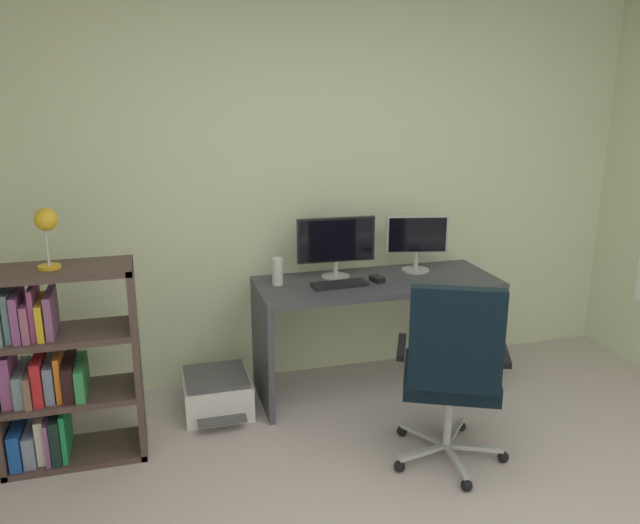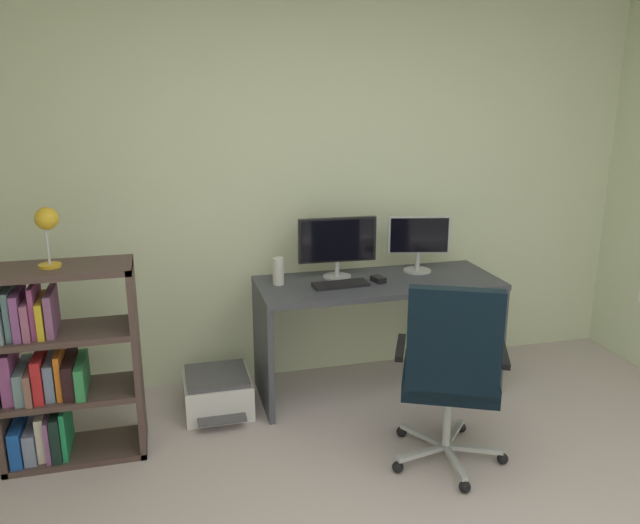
% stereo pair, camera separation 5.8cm
% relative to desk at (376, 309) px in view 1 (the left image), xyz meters
% --- Properties ---
extents(wall_back, '(4.51, 0.10, 2.66)m').
position_rel_desk_xyz_m(wall_back, '(-0.32, 0.45, 0.78)').
color(wall_back, beige).
rests_on(wall_back, ground).
extents(desk, '(1.53, 0.60, 0.75)m').
position_rel_desk_xyz_m(desk, '(0.00, 0.00, 0.00)').
color(desk, '#40424B').
rests_on(desk, ground).
extents(monitor_main, '(0.50, 0.18, 0.39)m').
position_rel_desk_xyz_m(monitor_main, '(-0.24, 0.12, 0.43)').
color(monitor_main, '#B2B5B7').
rests_on(monitor_main, desk).
extents(monitor_secondary, '(0.40, 0.18, 0.37)m').
position_rel_desk_xyz_m(monitor_secondary, '(0.32, 0.12, 0.42)').
color(monitor_secondary, '#B2B5B7').
rests_on(monitor_secondary, desk).
extents(keyboard, '(0.35, 0.15, 0.02)m').
position_rel_desk_xyz_m(keyboard, '(-0.26, -0.05, 0.21)').
color(keyboard, black).
rests_on(keyboard, desk).
extents(computer_mouse, '(0.08, 0.11, 0.03)m').
position_rel_desk_xyz_m(computer_mouse, '(-0.01, -0.03, 0.21)').
color(computer_mouse, black).
rests_on(computer_mouse, desk).
extents(desktop_speaker, '(0.07, 0.07, 0.17)m').
position_rel_desk_xyz_m(desktop_speaker, '(-0.63, 0.08, 0.28)').
color(desktop_speaker, silver).
rests_on(desktop_speaker, desk).
extents(office_chair, '(0.64, 0.65, 1.04)m').
position_rel_desk_xyz_m(office_chair, '(0.05, -0.95, 0.01)').
color(office_chair, '#B7BABC').
rests_on(office_chair, ground).
extents(bookshelf, '(0.72, 0.34, 1.06)m').
position_rel_desk_xyz_m(bookshelf, '(-1.90, -0.31, -0.05)').
color(bookshelf, '#493632').
rests_on(bookshelf, ground).
extents(desk_lamp, '(0.12, 0.11, 0.30)m').
position_rel_desk_xyz_m(desk_lamp, '(-1.85, -0.31, 0.72)').
color(desk_lamp, gold).
rests_on(desk_lamp, bookshelf).
extents(printer, '(0.40, 0.50, 0.24)m').
position_rel_desk_xyz_m(printer, '(-1.04, -0.02, -0.44)').
color(printer, silver).
rests_on(printer, ground).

